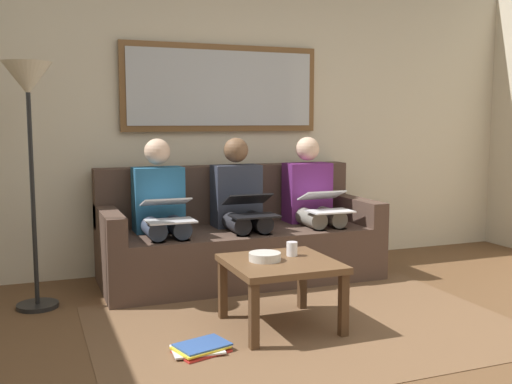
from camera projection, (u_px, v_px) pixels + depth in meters
The scene contains 15 objects.
wall_rear at pixel (219, 118), 5.17m from camera, with size 6.00×0.12×2.60m, color beige.
area_rug at pixel (305, 326), 3.70m from camera, with size 2.60×1.80×0.01m, color brown.
couch at pixel (238, 240), 4.84m from camera, with size 2.20×0.90×0.90m.
framed_mirror at pixel (222, 88), 5.05m from camera, with size 1.73×0.05×0.73m.
coffee_table at pixel (281, 270), 3.65m from camera, with size 0.65×0.65×0.42m.
cup at pixel (292, 249), 3.76m from camera, with size 0.07×0.07×0.09m, color silver.
bowl at pixel (265, 257), 3.64m from camera, with size 0.20×0.20×0.05m, color beige.
person_left at pixel (312, 201), 4.97m from camera, with size 0.38×0.58×1.14m.
laptop_white at pixel (325, 202), 4.74m from camera, with size 0.34×0.37×0.16m.
person_middle at pixel (240, 205), 4.74m from camera, with size 0.38×0.58×1.14m.
laptop_black at pixel (250, 206), 4.52m from camera, with size 0.35×0.37×0.16m.
person_right at pixel (161, 209), 4.51m from camera, with size 0.38×0.58×1.14m.
laptop_silver at pixel (168, 210), 4.29m from camera, with size 0.34×0.38×0.16m.
magazine_stack at pixel (201, 348), 3.28m from camera, with size 0.34×0.29×0.04m.
standing_lamp at pixel (29, 106), 3.91m from camera, with size 0.32×0.32×1.66m.
Camera 1 is at (1.57, 2.37, 1.27)m, focal length 41.65 mm.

